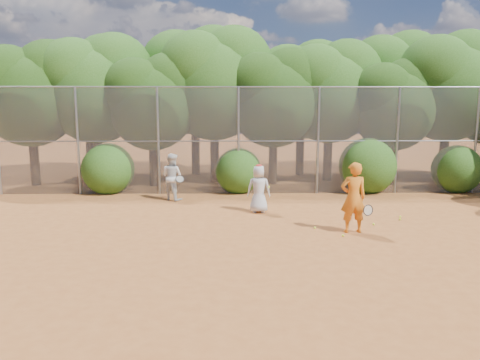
{
  "coord_description": "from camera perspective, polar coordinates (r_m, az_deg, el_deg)",
  "views": [
    {
      "loc": [
        -1.24,
        -11.54,
        3.43
      ],
      "look_at": [
        -1.0,
        2.5,
        1.1
      ],
      "focal_mm": 35.0,
      "sensor_mm": 36.0,
      "label": 1
    }
  ],
  "objects": [
    {
      "name": "ball_1",
      "position": [
        14.92,
        18.95,
        -4.25
      ],
      "size": [
        0.07,
        0.07,
        0.07
      ],
      "primitive_type": "sphere",
      "color": "#CCE92A",
      "rests_on": "ground"
    },
    {
      "name": "ground",
      "position": [
        12.1,
        4.98,
        -7.08
      ],
      "size": [
        80.0,
        80.0,
        0.0
      ],
      "primitive_type": "plane",
      "color": "#995222",
      "rests_on": "ground"
    },
    {
      "name": "fence_back",
      "position": [
        17.63,
        2.68,
        4.93
      ],
      "size": [
        20.05,
        0.09,
        4.03
      ],
      "color": "gray",
      "rests_on": "ground"
    },
    {
      "name": "ball_4",
      "position": [
        13.07,
        9.12,
        -5.77
      ],
      "size": [
        0.07,
        0.07,
        0.07
      ],
      "primitive_type": "sphere",
      "color": "#CCE92A",
      "rests_on": "ground"
    },
    {
      "name": "bush_3",
      "position": [
        20.02,
        24.92,
        1.43
      ],
      "size": [
        1.9,
        1.9,
        1.9
      ],
      "primitive_type": "sphere",
      "color": "#244D13",
      "rests_on": "ground"
    },
    {
      "name": "tree_5",
      "position": [
        21.03,
        11.01,
        10.94
      ],
      "size": [
        4.51,
        3.92,
        6.17
      ],
      "color": "black",
      "rests_on": "ground"
    },
    {
      "name": "tree_4",
      "position": [
        19.86,
        4.27,
        10.35
      ],
      "size": [
        4.19,
        3.64,
        5.73
      ],
      "color": "black",
      "rests_on": "ground"
    },
    {
      "name": "tree_9",
      "position": [
        23.38,
        -17.99,
        11.2
      ],
      "size": [
        4.83,
        4.2,
        6.62
      ],
      "color": "black",
      "rests_on": "ground"
    },
    {
      "name": "tree_10",
      "position": [
        22.68,
        -5.39,
        12.41
      ],
      "size": [
        5.15,
        4.48,
        7.06
      ],
      "color": "black",
      "rests_on": "ground"
    },
    {
      "name": "player_white",
      "position": [
        16.74,
        -8.26,
        0.39
      ],
      "size": [
        1.02,
        0.97,
        1.66
      ],
      "rotation": [
        0.0,
        0.0,
        2.55
      ],
      "color": "silver",
      "rests_on": "ground"
    },
    {
      "name": "tree_3",
      "position": [
        20.41,
        -3.01,
        12.13
      ],
      "size": [
        4.89,
        4.26,
        6.7
      ],
      "color": "black",
      "rests_on": "ground"
    },
    {
      "name": "tree_11",
      "position": [
        22.43,
        7.62,
        11.22
      ],
      "size": [
        4.64,
        4.03,
        6.35
      ],
      "color": "black",
      "rests_on": "ground"
    },
    {
      "name": "ball_0",
      "position": [
        13.8,
        15.97,
        -5.19
      ],
      "size": [
        0.07,
        0.07,
        0.07
      ],
      "primitive_type": "sphere",
      "color": "#CCE92A",
      "rests_on": "ground"
    },
    {
      "name": "bush_2",
      "position": [
        18.74,
        15.28,
        1.95
      ],
      "size": [
        2.2,
        2.2,
        2.2
      ],
      "primitive_type": "sphere",
      "color": "#244D13",
      "rests_on": "ground"
    },
    {
      "name": "tree_7",
      "position": [
        22.24,
        24.2,
        10.81
      ],
      "size": [
        4.77,
        4.14,
        6.53
      ],
      "color": "black",
      "rests_on": "ground"
    },
    {
      "name": "ball_2",
      "position": [
        12.47,
        12.45,
        -6.61
      ],
      "size": [
        0.07,
        0.07,
        0.07
      ],
      "primitive_type": "sphere",
      "color": "#CCE92A",
      "rests_on": "ground"
    },
    {
      "name": "ball_3",
      "position": [
        14.6,
        18.93,
        -4.54
      ],
      "size": [
        0.07,
        0.07,
        0.07
      ],
      "primitive_type": "sphere",
      "color": "#CCE92A",
      "rests_on": "ground"
    },
    {
      "name": "tree_0",
      "position": [
        21.23,
        -24.1,
        9.98
      ],
      "size": [
        4.38,
        3.81,
        6.0
      ],
      "color": "black",
      "rests_on": "ground"
    },
    {
      "name": "bush_0",
      "position": [
        18.62,
        -15.79,
        1.57
      ],
      "size": [
        2.0,
        2.0,
        2.0
      ],
      "primitive_type": "sphere",
      "color": "#244D13",
      "rests_on": "ground"
    },
    {
      "name": "player_teen",
      "position": [
        14.68,
        2.31,
        -1.05
      ],
      "size": [
        0.75,
        0.5,
        1.54
      ],
      "rotation": [
        0.0,
        0.0,
        3.11
      ],
      "color": "silver",
      "rests_on": "ground"
    },
    {
      "name": "tree_2",
      "position": [
        19.64,
        -10.54,
        9.72
      ],
      "size": [
        3.99,
        3.47,
        5.47
      ],
      "color": "black",
      "rests_on": "ground"
    },
    {
      "name": "bush_1",
      "position": [
        18.02,
        -0.21,
        1.35
      ],
      "size": [
        1.8,
        1.8,
        1.8
      ],
      "primitive_type": "sphere",
      "color": "#244D13",
      "rests_on": "ground"
    },
    {
      "name": "tree_12",
      "position": [
        24.11,
        18.29,
        11.53
      ],
      "size": [
        5.02,
        4.37,
        6.88
      ],
      "color": "black",
      "rests_on": "ground"
    },
    {
      "name": "player_yellow",
      "position": [
        12.73,
        13.65,
        -2.1
      ],
      "size": [
        0.86,
        0.52,
        1.89
      ],
      "rotation": [
        0.0,
        0.0,
        3.21
      ],
      "color": "orange",
      "rests_on": "ground"
    },
    {
      "name": "tree_1",
      "position": [
        20.88,
        -17.15,
        11.03
      ],
      "size": [
        4.64,
        4.03,
        6.35
      ],
      "color": "black",
      "rests_on": "ground"
    },
    {
      "name": "tree_6",
      "position": [
        20.72,
        18.39,
        9.06
      ],
      "size": [
        3.86,
        3.36,
        5.29
      ],
      "color": "black",
      "rests_on": "ground"
    }
  ]
}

